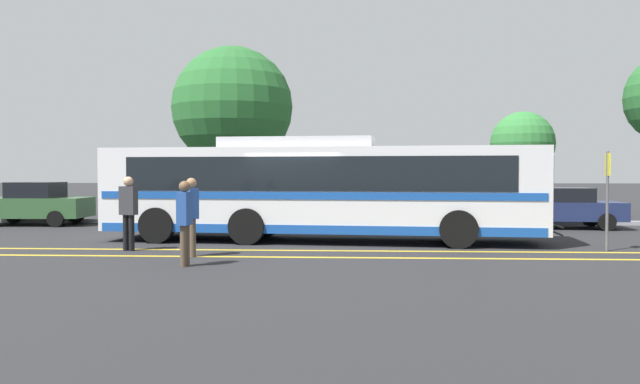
{
  "coord_description": "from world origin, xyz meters",
  "views": [
    {
      "loc": [
        1.69,
        -17.54,
        1.94
      ],
      "look_at": [
        0.69,
        0.28,
        1.41
      ],
      "focal_mm": 35.0,
      "sensor_mm": 36.0,
      "label": 1
    }
  ],
  "objects_px": {
    "parked_car_2": "(387,209)",
    "pedestrian_2": "(191,211)",
    "tree_0": "(523,144)",
    "pedestrian_1": "(128,208)",
    "bus_stop_sign": "(607,188)",
    "parked_car_3": "(562,208)",
    "pedestrian_0": "(185,217)",
    "tree_1": "(233,107)",
    "transit_bus": "(319,188)",
    "parked_car_1": "(207,208)",
    "parked_car_0": "(34,204)"
  },
  "relations": [
    {
      "from": "parked_car_2",
      "to": "pedestrian_2",
      "type": "height_order",
      "value": "pedestrian_2"
    },
    {
      "from": "pedestrian_2",
      "to": "tree_0",
      "type": "bearing_deg",
      "value": -72.86
    },
    {
      "from": "parked_car_2",
      "to": "pedestrian_1",
      "type": "bearing_deg",
      "value": -43.31
    },
    {
      "from": "parked_car_2",
      "to": "pedestrian_2",
      "type": "xyz_separation_m",
      "value": [
        -4.99,
        -8.39,
        0.42
      ]
    },
    {
      "from": "pedestrian_2",
      "to": "bus_stop_sign",
      "type": "height_order",
      "value": "bus_stop_sign"
    },
    {
      "from": "parked_car_3",
      "to": "pedestrian_0",
      "type": "xyz_separation_m",
      "value": [
        -10.94,
        -9.75,
        0.3
      ]
    },
    {
      "from": "parked_car_2",
      "to": "tree_1",
      "type": "bearing_deg",
      "value": -119.43
    },
    {
      "from": "tree_1",
      "to": "transit_bus",
      "type": "bearing_deg",
      "value": -63.71
    },
    {
      "from": "tree_0",
      "to": "tree_1",
      "type": "relative_size",
      "value": 0.64
    },
    {
      "from": "parked_car_1",
      "to": "parked_car_3",
      "type": "distance_m",
      "value": 12.79
    },
    {
      "from": "parked_car_1",
      "to": "pedestrian_2",
      "type": "bearing_deg",
      "value": 12.13
    },
    {
      "from": "transit_bus",
      "to": "parked_car_3",
      "type": "distance_m",
      "value": 9.68
    },
    {
      "from": "parked_car_3",
      "to": "bus_stop_sign",
      "type": "height_order",
      "value": "bus_stop_sign"
    },
    {
      "from": "transit_bus",
      "to": "tree_1",
      "type": "distance_m",
      "value": 9.95
    },
    {
      "from": "parked_car_2",
      "to": "parked_car_1",
      "type": "bearing_deg",
      "value": -88.4
    },
    {
      "from": "pedestrian_0",
      "to": "bus_stop_sign",
      "type": "height_order",
      "value": "bus_stop_sign"
    },
    {
      "from": "pedestrian_2",
      "to": "bus_stop_sign",
      "type": "relative_size",
      "value": 0.74
    },
    {
      "from": "transit_bus",
      "to": "bus_stop_sign",
      "type": "height_order",
      "value": "transit_bus"
    },
    {
      "from": "parked_car_1",
      "to": "parked_car_2",
      "type": "xyz_separation_m",
      "value": [
        6.59,
        0.22,
        -0.06
      ]
    },
    {
      "from": "pedestrian_0",
      "to": "tree_1",
      "type": "distance_m",
      "value": 14.04
    },
    {
      "from": "pedestrian_1",
      "to": "pedestrian_2",
      "type": "bearing_deg",
      "value": -14.73
    },
    {
      "from": "parked_car_0",
      "to": "pedestrian_2",
      "type": "distance_m",
      "value": 11.91
    },
    {
      "from": "parked_car_2",
      "to": "pedestrian_1",
      "type": "relative_size",
      "value": 2.23
    },
    {
      "from": "pedestrian_1",
      "to": "tree_1",
      "type": "distance_m",
      "value": 11.52
    },
    {
      "from": "transit_bus",
      "to": "parked_car_0",
      "type": "height_order",
      "value": "transit_bus"
    },
    {
      "from": "pedestrian_0",
      "to": "bus_stop_sign",
      "type": "distance_m",
      "value": 10.36
    },
    {
      "from": "parked_car_0",
      "to": "parked_car_1",
      "type": "distance_m",
      "value": 6.71
    },
    {
      "from": "bus_stop_sign",
      "to": "transit_bus",
      "type": "bearing_deg",
      "value": -99.11
    },
    {
      "from": "parked_car_3",
      "to": "pedestrian_0",
      "type": "relative_size",
      "value": 2.3
    },
    {
      "from": "parked_car_2",
      "to": "tree_0",
      "type": "xyz_separation_m",
      "value": [
        6.28,
        5.53,
        2.64
      ]
    },
    {
      "from": "parked_car_2",
      "to": "bus_stop_sign",
      "type": "bearing_deg",
      "value": 36.81
    },
    {
      "from": "parked_car_3",
      "to": "pedestrian_2",
      "type": "height_order",
      "value": "pedestrian_2"
    },
    {
      "from": "parked_car_3",
      "to": "tree_0",
      "type": "bearing_deg",
      "value": 2.99
    },
    {
      "from": "transit_bus",
      "to": "pedestrian_2",
      "type": "distance_m",
      "value": 4.5
    },
    {
      "from": "tree_0",
      "to": "parked_car_0",
      "type": "bearing_deg",
      "value": -164.63
    },
    {
      "from": "parked_car_1",
      "to": "parked_car_2",
      "type": "height_order",
      "value": "parked_car_1"
    },
    {
      "from": "bus_stop_sign",
      "to": "pedestrian_1",
      "type": "bearing_deg",
      "value": -81.92
    },
    {
      "from": "parked_car_1",
      "to": "tree_0",
      "type": "distance_m",
      "value": 14.33
    },
    {
      "from": "parked_car_3",
      "to": "tree_0",
      "type": "xyz_separation_m",
      "value": [
        0.08,
        5.68,
        2.55
      ]
    },
    {
      "from": "pedestrian_0",
      "to": "tree_0",
      "type": "bearing_deg",
      "value": -30.79
    },
    {
      "from": "transit_bus",
      "to": "bus_stop_sign",
      "type": "relative_size",
      "value": 5.1
    },
    {
      "from": "parked_car_0",
      "to": "parked_car_1",
      "type": "xyz_separation_m",
      "value": [
        6.7,
        -0.38,
        -0.1
      ]
    },
    {
      "from": "transit_bus",
      "to": "pedestrian_0",
      "type": "relative_size",
      "value": 7.13
    },
    {
      "from": "transit_bus",
      "to": "parked_car_1",
      "type": "height_order",
      "value": "transit_bus"
    },
    {
      "from": "transit_bus",
      "to": "parked_car_1",
      "type": "relative_size",
      "value": 2.62
    },
    {
      "from": "parked_car_1",
      "to": "pedestrian_1",
      "type": "xyz_separation_m",
      "value": [
        -0.28,
        -7.14,
        0.38
      ]
    },
    {
      "from": "parked_car_0",
      "to": "pedestrian_1",
      "type": "distance_m",
      "value": 9.89
    },
    {
      "from": "pedestrian_2",
      "to": "pedestrian_0",
      "type": "bearing_deg",
      "value": 155.76
    },
    {
      "from": "transit_bus",
      "to": "tree_1",
      "type": "bearing_deg",
      "value": -148.42
    },
    {
      "from": "parked_car_3",
      "to": "pedestrian_0",
      "type": "distance_m",
      "value": 14.66
    }
  ]
}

